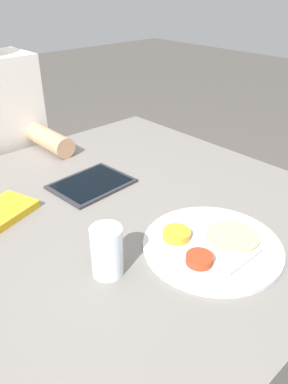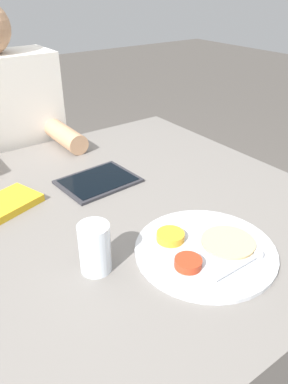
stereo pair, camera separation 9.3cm
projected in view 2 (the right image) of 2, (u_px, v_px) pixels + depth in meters
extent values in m
cube|color=slate|center=(100.00, 315.00, 1.12)|extent=(1.22, 1.06, 0.71)
cylinder|color=#B7BABF|center=(205.00, 250.00, 0.82)|extent=(0.31, 0.31, 0.01)
cylinder|color=gold|center=(170.00, 236.00, 0.84)|extent=(0.06, 0.06, 0.02)
cylinder|color=#A83319|center=(188.00, 263.00, 0.76)|extent=(0.06, 0.06, 0.02)
cylinder|color=tan|center=(228.00, 242.00, 0.83)|extent=(0.12, 0.12, 0.01)
cylinder|color=#B7BABF|center=(238.00, 267.00, 0.76)|extent=(0.13, 0.01, 0.01)
sphere|color=#B7BABF|center=(259.00, 254.00, 0.79)|extent=(0.02, 0.02, 0.02)
cube|color=silver|center=(3.00, 208.00, 0.97)|extent=(0.20, 0.16, 0.01)
cube|color=gold|center=(3.00, 206.00, 0.97)|extent=(0.21, 0.17, 0.02)
cube|color=#28282D|center=(98.00, 181.00, 1.10)|extent=(0.23, 0.18, 0.01)
cube|color=black|center=(98.00, 180.00, 1.10)|extent=(0.20, 0.16, 0.00)
cube|color=black|center=(25.00, 241.00, 1.65)|extent=(0.38, 0.22, 0.44)
cube|color=beige|center=(3.00, 133.00, 1.40)|extent=(0.42, 0.20, 0.57)
cylinder|color=tan|center=(65.00, 135.00, 1.33)|extent=(0.07, 0.23, 0.07)
cylinder|color=silver|center=(95.00, 248.00, 0.75)|extent=(0.06, 0.06, 0.11)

